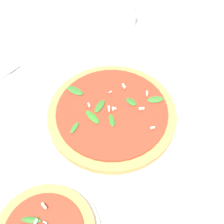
% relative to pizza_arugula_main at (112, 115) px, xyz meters
% --- Properties ---
extents(ground_plane, '(6.00, 6.00, 0.00)m').
position_rel_pizza_arugula_main_xyz_m(ground_plane, '(-0.02, -0.03, -0.02)').
color(ground_plane, silver).
extents(pizza_arugula_main, '(0.34, 0.34, 0.05)m').
position_rel_pizza_arugula_main_xyz_m(pizza_arugula_main, '(0.00, 0.00, 0.00)').
color(pizza_arugula_main, white).
rests_on(pizza_arugula_main, ground_plane).
extents(shaker_pepper, '(0.03, 0.03, 0.07)m').
position_rel_pizza_arugula_main_xyz_m(shaker_pepper, '(-0.28, -0.24, 0.02)').
color(shaker_pepper, silver).
rests_on(shaker_pepper, ground_plane).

